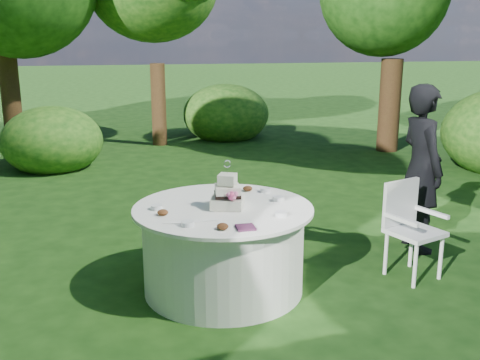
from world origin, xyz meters
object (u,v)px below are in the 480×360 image
napkins (246,227)px  table (223,248)px  cake (228,195)px  guest (421,169)px  chair (409,222)px

napkins → table: size_ratio=0.09×
table → cake: bearing=-43.4°
guest → table: 2.31m
cake → chair: (1.72, -0.02, -0.36)m
napkins → guest: size_ratio=0.08×
napkins → table: bearing=95.7°
napkins → cake: size_ratio=0.34×
guest → cake: guest is taller
napkins → chair: (1.69, 0.53, -0.26)m
guest → chair: (-0.44, -0.59, -0.35)m
napkins → chair: chair is taller
napkins → chair: size_ratio=0.16×
table → cake: size_ratio=3.78×
napkins → table: napkins is taller
guest → chair: bearing=143.9°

